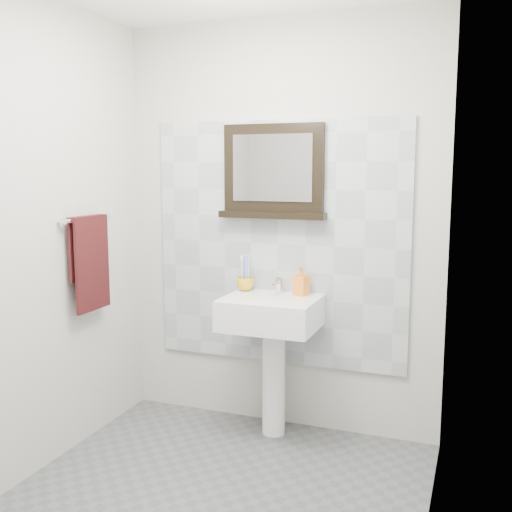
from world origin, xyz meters
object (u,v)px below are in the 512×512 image
Objects in this scene: pedestal_sink at (271,328)px; soap_dispenser at (301,281)px; hand_towel at (90,256)px; toothbrush_cup at (245,284)px; framed_mirror at (273,174)px.

soap_dispenser is at bearing 41.45° from pedestal_sink.
pedestal_sink is at bearing 22.27° from hand_towel.
toothbrush_cup is at bearing 149.45° from pedestal_sink.
framed_mirror is 1.18m from hand_towel.
framed_mirror is 1.21× the size of hand_towel.
toothbrush_cup is 0.70m from framed_mirror.
framed_mirror reaches higher than hand_towel.
toothbrush_cup is at bearing -164.90° from soap_dispenser.
toothbrush_cup is at bearing -160.38° from framed_mirror.
toothbrush_cup is 0.36m from soap_dispenser.
toothbrush_cup is 0.19× the size of hand_towel.
pedestal_sink is 1.14m from hand_towel.
toothbrush_cup is (-0.22, 0.13, 0.22)m from pedestal_sink.
framed_mirror reaches higher than pedestal_sink.
soap_dispenser is at bearing 25.19° from hand_towel.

